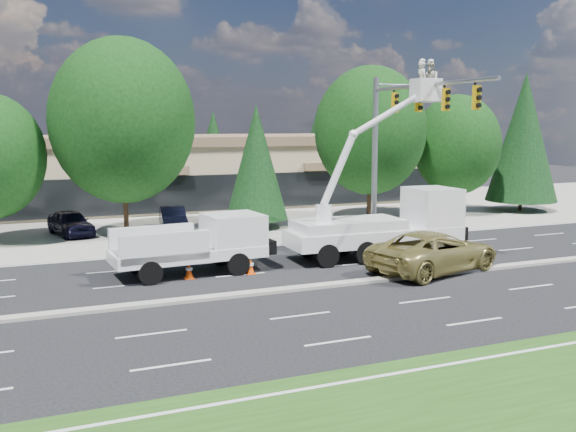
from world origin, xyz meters
name	(u,v)px	position (x,y,z in m)	size (l,w,h in m)	color
ground	(267,293)	(0.00, 0.00, 0.00)	(140.00, 140.00, 0.00)	black
concrete_apron	(161,221)	(0.00, 20.00, 0.01)	(140.00, 22.00, 0.01)	gray
road_median	(267,291)	(0.00, 0.00, 0.06)	(120.00, 0.55, 0.12)	gray
strip_mall	(135,169)	(0.00, 29.97, 2.83)	(50.40, 15.40, 5.50)	tan
tree_front_d	(123,121)	(-3.00, 15.00, 6.60)	(8.13, 8.13, 11.28)	#332114
tree_front_e	(256,162)	(5.00, 15.00, 4.10)	(3.88, 3.88, 7.65)	#332114
tree_front_f	(370,131)	(13.00, 15.00, 6.00)	(7.39, 7.39, 10.26)	#332114
tree_front_g	(457,145)	(20.00, 15.00, 4.98)	(6.13, 6.13, 8.51)	#332114
tree_front_h	(524,137)	(26.00, 15.00, 5.47)	(5.17, 5.17, 10.19)	#332114
tree_back_b	(70,134)	(-4.00, 42.00, 5.54)	(5.24, 5.24, 10.33)	#332114
tree_back_c	(213,146)	(10.00, 42.00, 4.23)	(4.00, 4.00, 7.88)	#332114
tree_back_d	(319,140)	(22.00, 42.00, 4.68)	(4.42, 4.42, 8.72)	#332114
signal_mast	(396,131)	(10.03, 7.04, 6.06)	(2.76, 10.16, 9.00)	gray
utility_pickup	(199,250)	(-1.52, 4.23, 1.03)	(6.65, 2.93, 2.49)	white
bucket_truck	(390,215)	(7.97, 4.18, 2.06)	(8.81, 3.00, 9.51)	white
traffic_cone_b	(189,271)	(-2.19, 3.40, 0.34)	(0.40, 0.40, 0.70)	#F24907
traffic_cone_c	(250,266)	(0.46, 3.22, 0.34)	(0.40, 0.40, 0.70)	#F24907
traffic_cone_d	(382,251)	(7.48, 4.03, 0.34)	(0.40, 0.40, 0.70)	#F24907
traffic_cone_e	(451,248)	(11.03, 3.32, 0.34)	(0.40, 0.40, 0.70)	#F24907
minivan	(434,251)	(8.05, 0.60, 0.89)	(2.96, 6.42, 1.78)	tan
parked_car_west	(71,223)	(-5.96, 16.47, 0.74)	(1.75, 4.35, 1.48)	black
parked_car_east	(173,218)	(0.00, 16.29, 0.69)	(1.46, 4.18, 1.38)	black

